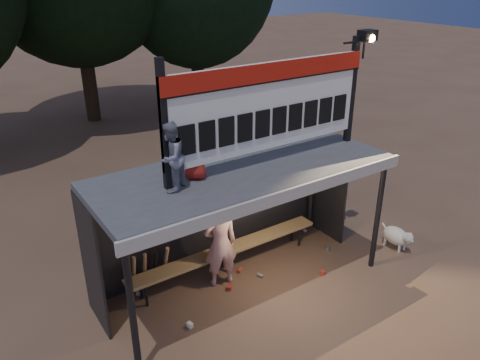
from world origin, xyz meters
The scene contains 10 objects.
ground centered at (0.00, 0.00, 0.00)m, with size 80.00×80.00×0.00m, color #4F3627.
player centered at (-0.30, 0.28, 0.84)m, with size 0.61×0.40×1.67m, color white.
child_a centered at (-1.32, -0.10, 2.84)m, with size 0.50×0.39×1.03m, color gray.
child_b centered at (-0.84, 0.08, 2.77)m, with size 0.44×0.29×0.90m, color #AA201A.
dugout_shelter centered at (0.00, 0.24, 1.85)m, with size 5.10×2.08×2.32m.
scoreboard_assembly centered at (0.56, -0.01, 3.32)m, with size 4.10×0.27×1.99m.
bench centered at (0.00, 0.55, 0.43)m, with size 4.00×0.35×0.48m.
dog centered at (3.31, -0.76, 0.28)m, with size 0.36×0.81×0.49m.
bats centered at (-1.44, 0.82, 0.43)m, with size 0.67×0.35×0.84m.
litter centered at (0.33, 0.11, 0.04)m, with size 3.96×1.53×0.08m.
Camera 1 is at (-3.95, -5.76, 5.31)m, focal length 35.00 mm.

